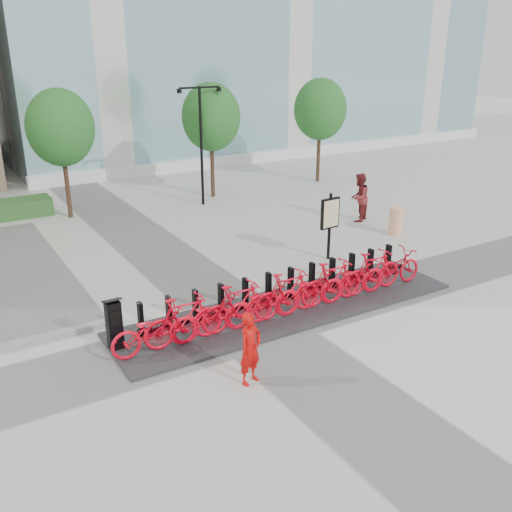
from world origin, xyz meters
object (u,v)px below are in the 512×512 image
worker_red (250,348)px  pedestrian (359,197)px  bike_0 (155,330)px  map_sign (330,216)px  construction_barrel (396,221)px  kiosk (114,324)px

worker_red → pedestrian: pedestrian is taller
bike_0 → worker_red: worker_red is taller
worker_red → map_sign: bearing=20.5°
bike_0 → construction_barrel: size_ratio=2.04×
bike_0 → pedestrian: pedestrian is taller
construction_barrel → pedestrian: bearing=92.4°
worker_red → map_sign: (5.89, 4.95, 0.66)m
bike_0 → kiosk: 0.95m
bike_0 → construction_barrel: (10.87, 3.61, -0.12)m
pedestrian → construction_barrel: pedestrian is taller
pedestrian → map_sign: (-3.63, -2.77, 0.50)m
bike_0 → pedestrian: bearing=-62.5°
bike_0 → construction_barrel: 11.46m
construction_barrel → map_sign: bearing=-168.5°
kiosk → pedestrian: bearing=22.5°
bike_0 → construction_barrel: bike_0 is taller
kiosk → map_sign: map_sign is taller
pedestrian → construction_barrel: 2.07m
kiosk → construction_barrel: size_ratio=1.27×
bike_0 → kiosk: bearing=49.7°
worker_red → bike_0: bearing=101.8°
pedestrian → map_sign: 4.60m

